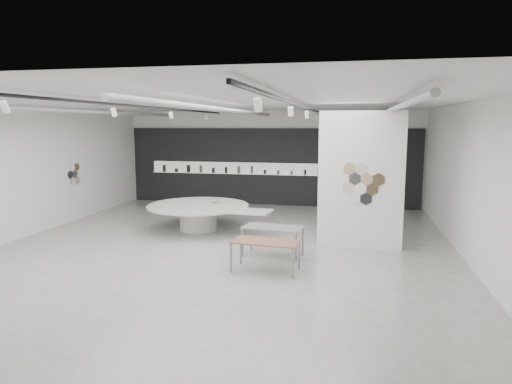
% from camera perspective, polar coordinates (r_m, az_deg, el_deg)
% --- Properties ---
extents(room, '(12.02, 14.02, 3.82)m').
position_cam_1_polar(room, '(11.74, -4.77, 2.66)').
color(room, '#A8A69E').
rests_on(room, ground).
extents(back_wall_display, '(11.80, 0.27, 3.10)m').
position_cam_1_polar(back_wall_display, '(18.51, 1.51, 3.15)').
color(back_wall_display, black).
rests_on(back_wall_display, ground).
extents(partition_column, '(2.20, 0.38, 3.60)m').
position_cam_1_polar(partition_column, '(12.27, 12.94, 1.43)').
color(partition_column, white).
rests_on(partition_column, ground).
extents(display_island, '(4.13, 3.41, 0.80)m').
position_cam_1_polar(display_island, '(14.21, -7.03, -2.70)').
color(display_island, white).
rests_on(display_island, ground).
extents(sample_table_wood, '(1.53, 0.87, 0.69)m').
position_cam_1_polar(sample_table_wood, '(10.19, 1.20, -6.42)').
color(sample_table_wood, brown).
rests_on(sample_table_wood, ground).
extents(sample_table_stone, '(1.54, 0.92, 0.75)m').
position_cam_1_polar(sample_table_stone, '(11.32, 2.12, -4.68)').
color(sample_table_stone, gray).
rests_on(sample_table_stone, ground).
extents(kitchen_counter, '(1.50, 0.71, 1.14)m').
position_cam_1_polar(kitchen_counter, '(17.92, 11.66, -0.84)').
color(kitchen_counter, white).
rests_on(kitchen_counter, ground).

